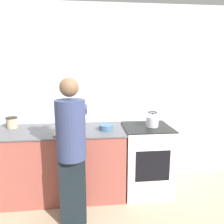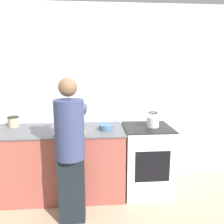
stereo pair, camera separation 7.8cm
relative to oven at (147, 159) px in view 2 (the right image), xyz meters
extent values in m
plane|color=tan|center=(-0.89, -0.31, -0.47)|extent=(12.00, 12.00, 0.00)
cube|color=silver|center=(-0.89, 0.44, 0.83)|extent=(8.00, 0.05, 2.60)
cube|color=#9E4C42|center=(-1.22, 0.03, -0.02)|extent=(1.76, 0.69, 0.90)
cube|color=#56565B|center=(-1.22, 0.03, 0.44)|extent=(1.78, 0.71, 0.02)
cube|color=silver|center=(0.00, 0.00, -0.01)|extent=(0.63, 0.63, 0.93)
cube|color=black|center=(0.00, 0.00, 0.46)|extent=(0.63, 0.63, 0.01)
cube|color=black|center=(0.00, -0.31, 0.04)|extent=(0.44, 0.01, 0.41)
cube|color=black|center=(-0.98, -0.54, -0.09)|extent=(0.28, 0.17, 0.77)
cylinder|color=navy|center=(-0.98, -0.54, 0.61)|extent=(0.31, 0.31, 0.64)
sphere|color=brown|center=(-0.98, -0.54, 1.06)|extent=(0.20, 0.20, 0.20)
cylinder|color=navy|center=(-1.11, -0.25, 0.78)|extent=(0.09, 0.30, 0.09)
cylinder|color=navy|center=(-0.85, -0.25, 0.78)|extent=(0.09, 0.30, 0.09)
cube|color=#A87A4C|center=(-1.02, -0.16, 0.46)|extent=(0.39, 0.19, 0.02)
cube|color=silver|center=(-0.94, -0.12, 0.47)|extent=(0.15, 0.09, 0.01)
cube|color=black|center=(-1.04, -0.16, 0.47)|extent=(0.09, 0.06, 0.01)
cylinder|color=silver|center=(0.07, 0.00, 0.54)|extent=(0.17, 0.17, 0.14)
cone|color=silver|center=(0.07, 0.00, 0.62)|extent=(0.13, 0.13, 0.03)
sphere|color=black|center=(0.07, 0.00, 0.65)|extent=(0.02, 0.02, 0.02)
torus|color=black|center=(0.07, 0.00, 0.67)|extent=(0.12, 0.12, 0.01)
cylinder|color=#426684|center=(-0.56, -0.02, 0.48)|extent=(0.19, 0.19, 0.07)
cylinder|color=tan|center=(-1.83, 0.22, 0.51)|extent=(0.14, 0.14, 0.13)
cylinder|color=#28231E|center=(-1.83, 0.22, 0.59)|extent=(0.15, 0.15, 0.01)
camera|label=1|loc=(-0.79, -2.78, 1.27)|focal=35.00mm
camera|label=2|loc=(-0.71, -2.79, 1.27)|focal=35.00mm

